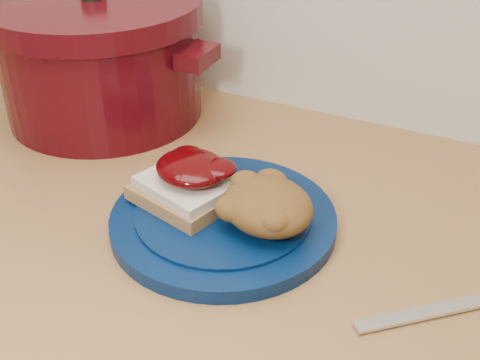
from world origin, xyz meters
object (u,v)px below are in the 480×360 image
at_px(butter_knife, 451,307).
at_px(pepper_grinder, 107,71).
at_px(plate, 223,220).
at_px(dutch_oven, 101,58).

bearing_deg(butter_knife, pepper_grinder, 117.84).
bearing_deg(plate, pepper_grinder, 147.97).
relative_size(butter_knife, pepper_grinder, 1.44).
xyz_separation_m(dutch_oven, pepper_grinder, (0.01, 0.00, -0.02)).
bearing_deg(pepper_grinder, plate, -32.03).
height_order(butter_knife, dutch_oven, dutch_oven).
bearing_deg(plate, dutch_oven, 148.74).
distance_m(plate, pepper_grinder, 0.33).
relative_size(plate, butter_knife, 1.29).
distance_m(plate, dutch_oven, 0.34).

